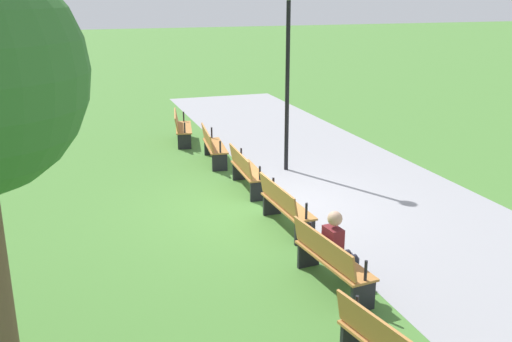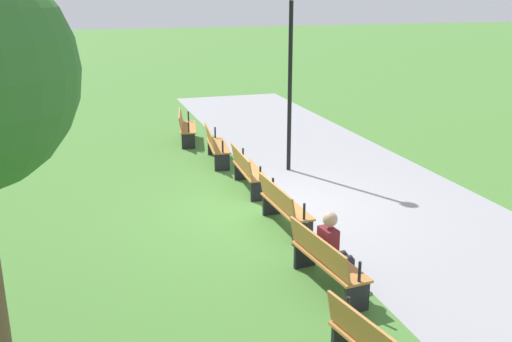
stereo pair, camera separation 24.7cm
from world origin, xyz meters
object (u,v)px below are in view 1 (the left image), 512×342
(bench_2, at_px, (246,170))
(bench_4, at_px, (330,259))
(bench_3, at_px, (284,205))
(lamp_post, at_px, (288,47))
(bench_1, at_px, (213,145))
(bench_0, at_px, (181,127))
(person_seated, at_px, (338,246))

(bench_2, bearing_deg, bench_4, 0.01)
(bench_2, distance_m, bench_4, 4.64)
(bench_3, xyz_separation_m, lamp_post, (-3.47, 1.40, 2.52))
(bench_1, distance_m, bench_4, 6.95)
(bench_0, bearing_deg, bench_2, 17.02)
(person_seated, height_order, lamp_post, lamp_post)
(bench_3, relative_size, lamp_post, 0.38)
(bench_2, height_order, person_seated, person_seated)
(bench_0, height_order, bench_3, same)
(bench_0, distance_m, lamp_post, 4.69)
(lamp_post, bearing_deg, bench_1, -126.50)
(bench_3, bearing_deg, lamp_post, 155.93)
(person_seated, bearing_deg, lamp_post, 159.59)
(bench_0, distance_m, bench_2, 4.64)
(bench_2, height_order, bench_3, same)
(bench_2, height_order, bench_4, same)
(bench_2, xyz_separation_m, person_seated, (4.59, -0.03, 0.17))
(person_seated, bearing_deg, bench_3, 172.74)
(bench_1, xyz_separation_m, bench_2, (2.31, 0.17, 0.00))
(bench_0, distance_m, bench_3, 6.95)
(bench_1, height_order, bench_2, same)
(bench_1, relative_size, person_seated, 1.38)
(bench_0, relative_size, lamp_post, 0.39)
(bench_1, distance_m, lamp_post, 3.19)
(bench_2, distance_m, person_seated, 4.59)
(bench_1, relative_size, bench_4, 1.00)
(bench_4, xyz_separation_m, lamp_post, (-5.78, 1.57, 2.52))
(bench_2, height_order, lamp_post, lamp_post)
(bench_4, bearing_deg, person_seated, 101.50)
(bench_0, xyz_separation_m, bench_1, (2.29, 0.34, 0.00))
(person_seated, bearing_deg, bench_1, 174.75)
(bench_3, relative_size, bench_4, 0.98)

